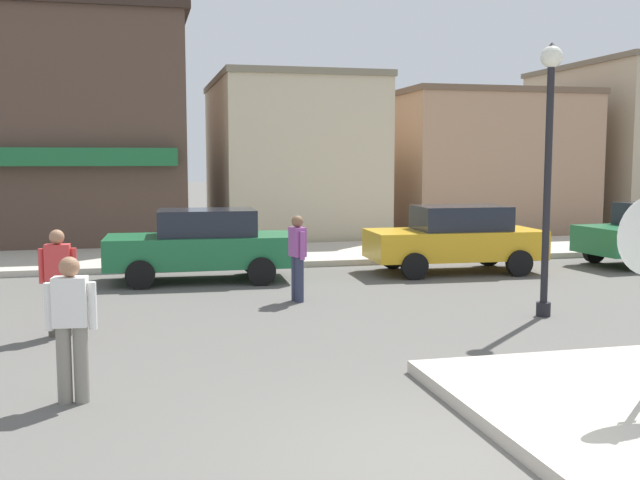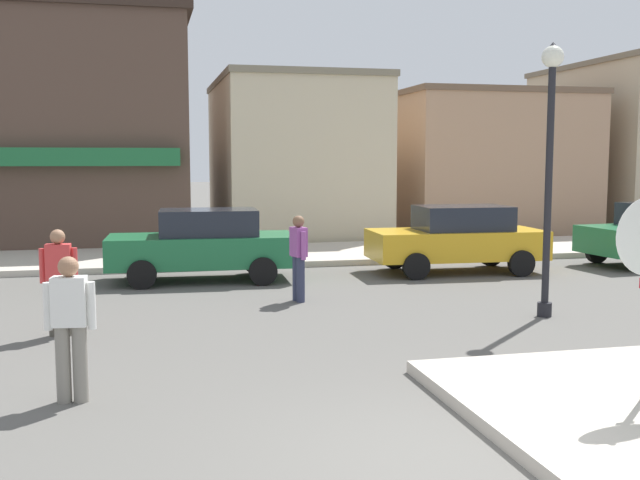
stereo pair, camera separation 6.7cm
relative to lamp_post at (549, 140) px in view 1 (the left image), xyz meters
The scene contains 10 objects.
ground_plane 7.34m from the lamp_post, 126.24° to the right, with size 160.00×160.00×0.00m, color #5B5954.
kerb_far 9.81m from the lamp_post, 115.03° to the left, with size 80.00×4.00×0.15m, color beige.
lamp_post is the anchor object (origin of this frame).
parked_car_nearest 7.65m from the lamp_post, 136.35° to the left, with size 4.08×2.03×1.56m.
parked_car_second 5.39m from the lamp_post, 83.55° to the left, with size 4.07×2.01×1.56m.
pedestrian_crossing_near 8.16m from the lamp_post, 158.74° to the right, with size 0.56×0.26×1.61m.
pedestrian_crossing_far 4.87m from the lamp_post, 149.07° to the left, with size 0.29×0.56×1.61m.
pedestrian_kerb_side 8.10m from the lamp_post, behind, with size 0.55×0.23×1.61m.
building_storefront_left_near 14.63m from the lamp_post, 95.87° to the left, with size 5.19×7.80×5.35m.
building_storefront_left_mid 14.95m from the lamp_post, 68.44° to the left, with size 6.73×5.32×5.02m.
Camera 1 is at (-2.63, -5.80, 2.66)m, focal length 42.00 mm.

